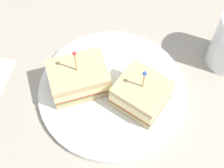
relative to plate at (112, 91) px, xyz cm
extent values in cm
cube|color=#9E9384|center=(0.00, 0.00, -1.65)|extent=(110.52, 110.52, 2.00)
cylinder|color=white|center=(0.00, 0.00, 0.00)|extent=(26.54, 26.54, 1.29)
cube|color=tan|center=(5.51, -0.61, 1.29)|extent=(9.91, 9.43, 1.28)
cube|color=#478438|center=(5.51, -0.61, 2.13)|extent=(9.91, 9.43, 0.40)
cube|color=red|center=(5.51, -0.61, 2.58)|extent=(9.91, 9.43, 0.50)
cube|color=#EFE093|center=(5.51, -0.61, 3.81)|extent=(9.91, 9.43, 1.97)
cube|color=tan|center=(5.51, -0.61, 5.43)|extent=(9.91, 9.43, 1.28)
cylinder|color=tan|center=(5.51, -0.61, 7.74)|extent=(0.30, 0.30, 4.61)
sphere|color=blue|center=(5.51, -0.61, 10.04)|extent=(0.70, 0.70, 0.70)
cube|color=tan|center=(-5.79, -1.18, 1.36)|extent=(12.27, 11.68, 1.42)
cube|color=#478438|center=(-5.79, -1.18, 2.26)|extent=(12.27, 11.68, 0.40)
cube|color=red|center=(-5.79, -1.18, 2.71)|extent=(12.27, 11.68, 0.50)
cube|color=#EFE093|center=(-5.79, -1.18, 3.76)|extent=(12.27, 11.68, 1.59)
cube|color=tan|center=(-5.79, -1.18, 5.27)|extent=(12.27, 11.68, 1.42)
cylinder|color=tan|center=(-5.79, -1.18, 8.02)|extent=(0.30, 0.30, 5.51)
sphere|color=red|center=(-5.79, -1.18, 10.77)|extent=(0.70, 0.70, 0.70)
camera|label=1|loc=(9.87, -27.97, 54.14)|focal=54.68mm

